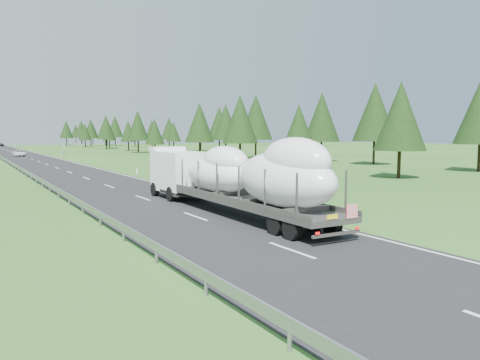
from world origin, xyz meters
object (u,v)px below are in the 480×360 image
boat_truck (233,174)px  distant_van (19,153)px  highway_sign (64,148)px  distant_car_dark (1,145)px

boat_truck → distant_van: bearing=92.2°
boat_truck → distant_van: 85.38m
highway_sign → boat_truck: (-4.85, -80.22, 0.52)m
boat_truck → distant_van: size_ratio=3.97×
distant_van → distant_car_dark: (2.99, 99.11, -0.04)m
highway_sign → distant_car_dark: (-5.12, 104.20, -1.15)m
distant_van → distant_car_dark: distant_van is taller
boat_truck → distant_van: (-3.25, 85.31, -1.63)m
boat_truck → distant_car_dark: size_ratio=5.13×
distant_van → distant_car_dark: 99.16m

